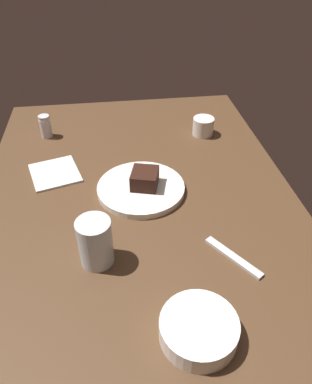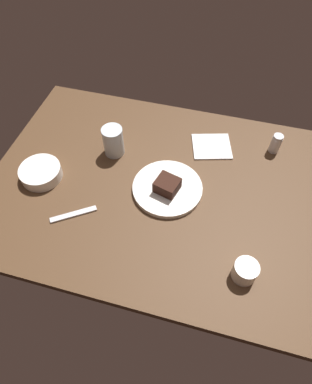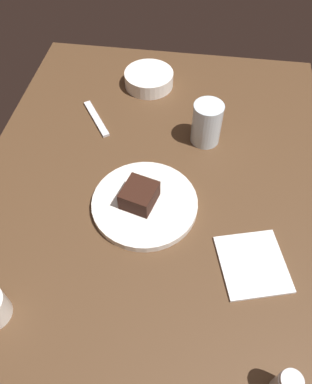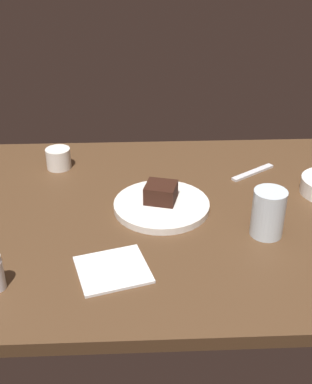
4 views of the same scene
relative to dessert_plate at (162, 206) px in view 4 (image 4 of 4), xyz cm
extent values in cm
cube|color=#4C331E|center=(-1.93, 0.86, -2.37)|extent=(120.00, 84.00, 3.00)
cylinder|color=white|center=(0.00, 0.00, 0.00)|extent=(23.63, 23.63, 1.74)
cube|color=black|center=(0.12, -1.11, 3.10)|extent=(8.93, 8.57, 4.45)
cylinder|color=silver|center=(-23.13, 11.96, 4.69)|extent=(7.42, 7.42, 11.12)
cylinder|color=silver|center=(28.20, -23.88, 2.05)|extent=(6.94, 6.94, 5.83)
cube|color=silver|center=(-26.70, -17.68, -0.52)|extent=(13.42, 9.92, 0.70)
cube|color=white|center=(11.26, 23.82, -0.57)|extent=(17.14, 16.34, 0.60)
camera|label=1|loc=(-78.67, 6.63, 61.14)|focal=34.50mm
camera|label=2|loc=(13.56, -64.89, 88.60)|focal=30.59mm
camera|label=3|loc=(48.30, 9.44, 68.26)|focal=35.21mm
camera|label=4|loc=(5.91, 102.56, 62.27)|focal=45.54mm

